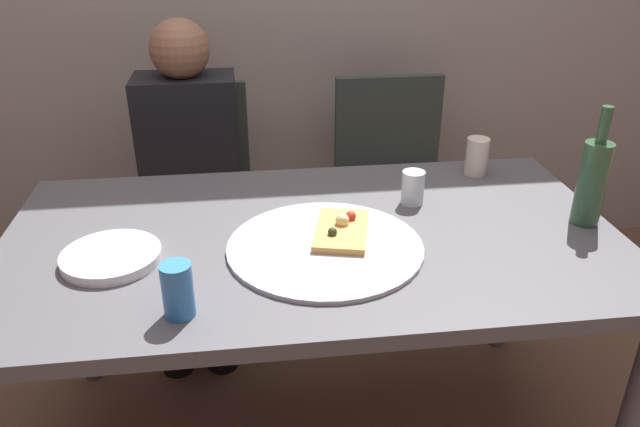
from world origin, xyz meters
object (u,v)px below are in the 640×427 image
at_px(soda_can, 178,290).
at_px(guest_in_sweater, 190,172).
at_px(pizza_tray, 325,247).
at_px(wine_bottle, 592,181).
at_px(dining_table, 313,258).
at_px(chair_left, 195,187).
at_px(tumbler_far, 413,188).
at_px(chair_right, 392,177).
at_px(plate_stack, 111,257).
at_px(tumbler_near, 477,156).
at_px(pizza_slice_last, 342,229).

height_order(soda_can, guest_in_sweater, guest_in_sweater).
distance_m(pizza_tray, wine_bottle, 0.73).
bearing_deg(dining_table, chair_left, 113.67).
bearing_deg(tumbler_far, chair_right, 80.31).
bearing_deg(tumbler_far, pizza_tray, -140.80).
xyz_separation_m(soda_can, plate_stack, (-0.18, 0.24, -0.05)).
distance_m(chair_right, guest_in_sweater, 0.82).
distance_m(pizza_tray, plate_stack, 0.52).
bearing_deg(pizza_tray, wine_bottle, 4.42).
bearing_deg(soda_can, guest_in_sweater, 92.97).
distance_m(tumbler_near, chair_right, 0.60).
xyz_separation_m(pizza_tray, tumbler_far, (0.28, 0.23, 0.04)).
relative_size(wine_bottle, guest_in_sweater, 0.28).
height_order(pizza_slice_last, wine_bottle, wine_bottle).
height_order(pizza_tray, chair_right, chair_right).
height_order(pizza_slice_last, soda_can, soda_can).
bearing_deg(plate_stack, guest_in_sweater, 80.51).
relative_size(pizza_slice_last, soda_can, 2.00).
xyz_separation_m(dining_table, tumbler_far, (0.31, 0.15, 0.12)).
bearing_deg(soda_can, tumbler_far, 36.79).
relative_size(dining_table, chair_right, 1.79).
xyz_separation_m(tumbler_far, plate_stack, (-0.81, -0.23, -0.04)).
relative_size(tumbler_far, chair_right, 0.11).
height_order(dining_table, tumbler_near, tumbler_near).
xyz_separation_m(wine_bottle, guest_in_sweater, (-1.11, 0.72, -0.22)).
distance_m(tumbler_near, soda_can, 1.10).
bearing_deg(wine_bottle, tumbler_near, 115.87).
relative_size(dining_table, chair_left, 1.79).
xyz_separation_m(tumbler_near, guest_in_sweater, (-0.93, 0.36, -0.16)).
bearing_deg(tumbler_near, dining_table, -149.38).
distance_m(tumbler_far, plate_stack, 0.84).
distance_m(dining_table, tumbler_near, 0.67).
relative_size(chair_left, guest_in_sweater, 0.77).
bearing_deg(dining_table, guest_in_sweater, 118.09).
height_order(dining_table, tumbler_far, tumbler_far).
distance_m(dining_table, plate_stack, 0.51).
xyz_separation_m(pizza_slice_last, chair_left, (-0.44, 0.87, -0.25)).
relative_size(pizza_tray, chair_right, 0.55).
bearing_deg(tumbler_near, guest_in_sweater, 158.80).
height_order(tumbler_far, chair_right, chair_right).
bearing_deg(soda_can, pizza_tray, 34.64).
bearing_deg(plate_stack, chair_left, 82.04).
relative_size(pizza_slice_last, plate_stack, 1.03).
bearing_deg(wine_bottle, chair_right, 109.68).
relative_size(plate_stack, chair_left, 0.26).
distance_m(plate_stack, guest_in_sweater, 0.79).
xyz_separation_m(dining_table, tumbler_near, (0.56, 0.33, 0.13)).
relative_size(pizza_slice_last, chair_right, 0.27).
height_order(tumbler_far, guest_in_sweater, guest_in_sweater).
distance_m(wine_bottle, plate_stack, 1.24).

